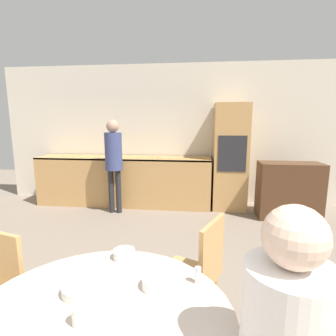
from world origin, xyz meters
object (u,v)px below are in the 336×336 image
sideboard (289,191)px  cup (79,316)px  oven_unit (230,157)px  chair_far_right (198,272)px  bowl_centre (124,254)px  bowl_near (82,288)px  bowl_far (157,283)px  person_standing (114,156)px

sideboard → cup: bearing=-119.7°
oven_unit → chair_far_right: oven_unit is taller
sideboard → bowl_centre: 3.43m
sideboard → bowl_near: size_ratio=5.05×
bowl_far → bowl_near: bearing=-167.0°
person_standing → bowl_centre: bearing=-70.7°
sideboard → person_standing: bearing=-178.4°
sideboard → cup: size_ratio=12.40×
chair_far_right → bowl_far: bearing=1.6°
cup → bowl_near: (-0.08, 0.20, -0.02)m
oven_unit → bowl_near: bearing=-107.1°
sideboard → person_standing: person_standing is taller
oven_unit → bowl_near: oven_unit is taller
person_standing → cup: person_standing is taller
sideboard → bowl_centre: bearing=-123.8°
bowl_near → bowl_far: (0.36, 0.08, 0.00)m
bowl_near → oven_unit: bearing=72.9°
person_standing → bowl_far: bearing=-68.2°
bowl_near → bowl_far: size_ratio=1.26×
chair_far_right → sideboard: bearing=174.9°
chair_far_right → bowl_far: size_ratio=6.00×
person_standing → cup: size_ratio=20.38×
cup → bowl_far: size_ratio=0.51×
cup → bowl_near: bearing=112.0°
bowl_centre → bowl_far: size_ratio=0.87×
oven_unit → bowl_far: (-0.75, -3.51, -0.18)m
sideboard → bowl_far: (-1.65, -3.10, 0.30)m
oven_unit → bowl_centre: 3.40m
chair_far_right → person_standing: bearing=-126.6°
chair_far_right → bowl_centre: 0.57m
bowl_near → bowl_far: bowl_far is taller
oven_unit → sideboard: bearing=-24.4°
person_standing → cup: 3.43m
chair_far_right → bowl_near: 0.85m
chair_far_right → oven_unit: bearing=-166.3°
sideboard → bowl_near: sideboard is taller
sideboard → bowl_centre: sideboard is taller
bowl_centre → bowl_near: bearing=-108.2°
bowl_far → bowl_centre: bearing=133.2°
oven_unit → chair_far_right: size_ratio=2.06×
sideboard → person_standing: size_ratio=0.61×
person_standing → bowl_near: bearing=-74.6°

